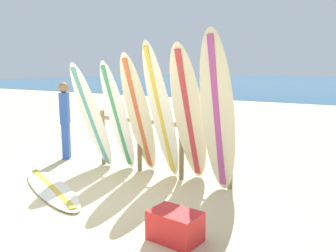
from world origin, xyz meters
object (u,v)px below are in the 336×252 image
object	(u,v)px
beachgoer_standing	(65,117)
cooler_box	(175,226)
surfboard_leaning_right	(218,114)
surfboard_rack	(160,138)
surfboard_leaning_center_right	(189,117)
surfboard_leaning_far_left	(92,117)
surfboard_leaning_center	(161,113)
surfboard_leaning_center_left	(139,116)
surfboard_leaning_left	(118,117)
surfboard_lying_on_sand	(51,188)

from	to	relation	value
beachgoer_standing	cooler_box	world-z (taller)	beachgoer_standing
cooler_box	surfboard_leaning_right	bearing A→B (deg)	102.01
surfboard_rack	surfboard_leaning_center_right	xyz separation A→B (m)	(0.78, -0.28, 0.49)
surfboard_rack	cooler_box	xyz separation A→B (m)	(1.58, -2.06, -0.55)
surfboard_leaning_far_left	surfboard_leaning_center	size ratio (longest dim) A/B	0.86
beachgoer_standing	surfboard_leaning_center_left	bearing A→B (deg)	-4.52
surfboard_leaning_center	surfboard_leaning_right	xyz separation A→B (m)	(1.14, -0.12, 0.06)
surfboard_rack	surfboard_leaning_left	distance (m)	0.91
surfboard_leaning_center	surfboard_lying_on_sand	size ratio (longest dim) A/B	1.01
surfboard_leaning_left	surfboard_lying_on_sand	bearing A→B (deg)	-102.15
surfboard_leaning_left	surfboard_leaning_center_right	size ratio (longest dim) A/B	0.90
surfboard_lying_on_sand	beachgoer_standing	size ratio (longest dim) A/B	1.44
surfboard_leaning_far_left	cooler_box	world-z (taller)	surfboard_leaning_far_left
surfboard_leaning_far_left	beachgoer_standing	bearing A→B (deg)	163.00
surfboard_leaning_far_left	surfboard_leaning_center	xyz separation A→B (m)	(1.53, 0.17, 0.18)
beachgoer_standing	surfboard_leaning_far_left	bearing A→B (deg)	-17.00
surfboard_leaning_far_left	surfboard_leaning_left	world-z (taller)	surfboard_leaning_left
surfboard_rack	surfboard_leaning_center_right	distance (m)	0.96
surfboard_leaning_center_left	surfboard_lying_on_sand	bearing A→B (deg)	-119.78
surfboard_leaning_center	beachgoer_standing	bearing A→B (deg)	175.89
surfboard_leaning_center_right	surfboard_leaning_right	bearing A→B (deg)	-12.89
surfboard_leaning_center	cooler_box	xyz separation A→B (m)	(1.35, -1.78, -1.07)
surfboard_rack	surfboard_leaning_center_right	bearing A→B (deg)	-19.42
surfboard_leaning_right	beachgoer_standing	bearing A→B (deg)	175.25
surfboard_rack	beachgoer_standing	world-z (taller)	beachgoer_standing
surfboard_rack	beachgoer_standing	size ratio (longest dim) A/B	1.72
surfboard_leaning_left	surfboard_lying_on_sand	size ratio (longest dim) A/B	0.88
surfboard_leaning_center_right	surfboard_lying_on_sand	bearing A→B (deg)	-143.12
surfboard_leaning_center_right	beachgoer_standing	xyz separation A→B (m)	(-3.26, 0.19, -0.27)
surfboard_leaning_left	surfboard_leaning_right	distance (m)	2.17
surfboard_leaning_center_left	surfboard_leaning_left	bearing A→B (deg)	-179.38
surfboard_rack	surfboard_leaning_far_left	distance (m)	1.42
surfboard_leaning_far_left	surfboard_leaning_right	xyz separation A→B (m)	(2.66, 0.04, 0.24)
cooler_box	surfboard_leaning_far_left	bearing A→B (deg)	155.25
surfboard_leaning_center_left	beachgoer_standing	xyz separation A→B (m)	(-2.20, 0.17, -0.20)
surfboard_leaning_right	surfboard_lying_on_sand	distance (m)	3.05
surfboard_leaning_center_right	surfboard_leaning_center_left	bearing A→B (deg)	179.32
surfboard_leaning_left	surfboard_leaning_center_left	xyz separation A→B (m)	(0.51, 0.01, 0.06)
surfboard_rack	surfboard_leaning_far_left	bearing A→B (deg)	-160.97
surfboard_leaning_center	beachgoer_standing	distance (m)	2.73
surfboard_rack	surfboard_lying_on_sand	distance (m)	2.12
surfboard_rack	surfboard_leaning_center	world-z (taller)	surfboard_leaning_center
surfboard_leaning_center_left	surfboard_leaning_center_right	world-z (taller)	surfboard_leaning_center_right
surfboard_leaning_center	beachgoer_standing	world-z (taller)	surfboard_leaning_center
surfboard_leaning_left	surfboard_leaning_center_left	world-z (taller)	surfboard_leaning_center_left
surfboard_leaning_right	beachgoer_standing	xyz separation A→B (m)	(-3.84, 0.32, -0.36)
surfboard_leaning_left	surfboard_leaning_center_right	xyz separation A→B (m)	(1.57, -0.01, 0.13)
surfboard_leaning_right	cooler_box	size ratio (longest dim) A/B	4.39
beachgoer_standing	cooler_box	bearing A→B (deg)	-25.97
surfboard_leaning_left	cooler_box	bearing A→B (deg)	-37.19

